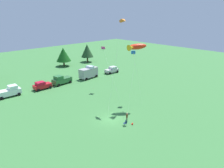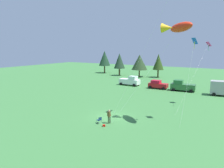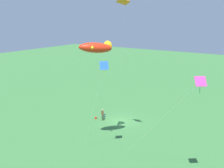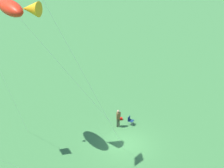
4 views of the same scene
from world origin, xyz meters
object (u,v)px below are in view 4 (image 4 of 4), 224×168
Objects in this scene: folding_chair at (130,120)px; backpack_on_grass at (121,119)px; kite_large_fish at (15,8)px; person_kite_flyer at (118,117)px.

backpack_on_grass is (1.05, -0.59, -0.38)m from folding_chair.
kite_large_fish is at bearing -134.49° from folding_chair.
folding_chair is 2.56× the size of backpack_on_grass.
person_kite_flyer is 13.13m from kite_large_fish.
person_kite_flyer is 0.14× the size of kite_large_fish.
folding_chair is at bearing 61.26° from person_kite_flyer.
kite_large_fish reaches higher than backpack_on_grass.
folding_chair is at bearing 150.68° from backpack_on_grass.
kite_large_fish is (6.64, 4.27, 10.48)m from person_kite_flyer.
person_kite_flyer is at bearing -147.28° from kite_large_fish.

